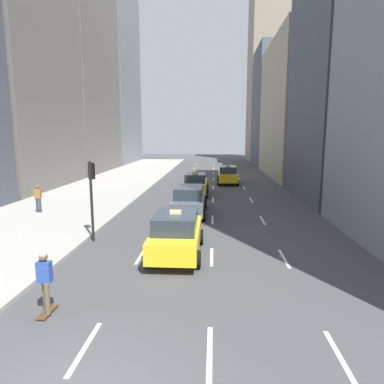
% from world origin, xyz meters
% --- Properties ---
extents(sidewalk_left, '(8.00, 66.00, 0.15)m').
position_xyz_m(sidewalk_left, '(-7.00, 27.00, 0.07)').
color(sidewalk_left, '#ADAAA3').
rests_on(sidewalk_left, ground).
extents(lane_markings, '(5.72, 56.00, 0.01)m').
position_xyz_m(lane_markings, '(2.60, 23.00, 0.01)').
color(lane_markings, white).
rests_on(lane_markings, ground).
extents(building_row_left, '(6.00, 59.10, 30.05)m').
position_xyz_m(building_row_left, '(-14.00, 33.32, 12.88)').
color(building_row_left, '#4C515B').
rests_on(building_row_left, ground).
extents(building_row_right, '(6.00, 65.25, 33.43)m').
position_xyz_m(building_row_right, '(12.00, 33.61, 12.71)').
color(building_row_right, gray).
rests_on(building_row_right, ground).
extents(taxi_lead, '(2.02, 4.40, 1.87)m').
position_xyz_m(taxi_lead, '(4.00, 28.54, 0.88)').
color(taxi_lead, yellow).
rests_on(taxi_lead, ground).
extents(taxi_second, '(2.02, 4.40, 1.87)m').
position_xyz_m(taxi_second, '(1.20, 22.03, 0.88)').
color(taxi_second, yellow).
rests_on(taxi_second, ground).
extents(taxi_third, '(2.02, 4.40, 1.87)m').
position_xyz_m(taxi_third, '(1.20, 8.11, 0.88)').
color(taxi_third, yellow).
rests_on(taxi_third, ground).
extents(sedan_black_near, '(2.02, 4.91, 1.74)m').
position_xyz_m(sedan_black_near, '(1.20, 15.09, 0.89)').
color(sedan_black_near, '#565B66').
rests_on(sedan_black_near, ground).
extents(skateboarder, '(0.36, 0.80, 1.75)m').
position_xyz_m(skateboarder, '(-1.76, 3.39, 0.96)').
color(skateboarder, brown).
rests_on(skateboarder, ground).
extents(pedestrian_far_walking, '(0.36, 0.22, 1.65)m').
position_xyz_m(pedestrian_far_walking, '(-7.77, 14.51, 1.07)').
color(pedestrian_far_walking, '#383D51').
rests_on(pedestrian_far_walking, sidewalk_left).
extents(traffic_light_pole, '(0.24, 0.42, 3.60)m').
position_xyz_m(traffic_light_pole, '(-2.75, 9.81, 2.41)').
color(traffic_light_pole, black).
rests_on(traffic_light_pole, ground).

